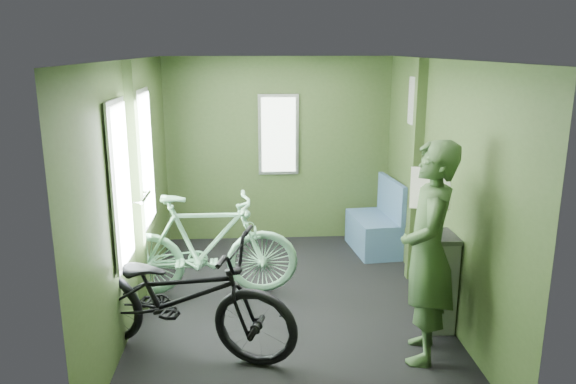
# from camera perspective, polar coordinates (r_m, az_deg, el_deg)

# --- Properties ---
(room) EXTENTS (4.00, 4.02, 2.31)m
(room) POSITION_cam_1_polar(r_m,az_deg,el_deg) (5.07, -0.38, 3.50)
(room) COLOR black
(room) RESTS_ON ground
(bicycle_black) EXTENTS (2.12, 1.40, 1.10)m
(bicycle_black) POSITION_cam_1_polar(r_m,az_deg,el_deg) (4.79, -10.94, -15.92)
(bicycle_black) COLOR black
(bicycle_black) RESTS_ON ground
(bicycle_mint) EXTENTS (1.81, 0.69, 1.16)m
(bicycle_mint) POSITION_cam_1_polar(r_m,az_deg,el_deg) (5.71, -8.23, -10.52)
(bicycle_mint) COLOR #7BC095
(bicycle_mint) RESTS_ON ground
(passenger) EXTENTS (0.57, 0.77, 1.75)m
(passenger) POSITION_cam_1_polar(r_m,az_deg,el_deg) (4.45, 14.03, -6.00)
(passenger) COLOR #324D2A
(passenger) RESTS_ON ground
(waste_box) EXTENTS (0.25, 0.35, 0.86)m
(waste_box) POSITION_cam_1_polar(r_m,az_deg,el_deg) (5.10, 14.88, -8.76)
(waste_box) COLOR gray
(waste_box) RESTS_ON ground
(bench_seat) EXTENTS (0.56, 0.88, 0.89)m
(bench_seat) POSITION_cam_1_polar(r_m,az_deg,el_deg) (6.88, 8.85, -3.80)
(bench_seat) COLOR navy
(bench_seat) RESTS_ON ground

